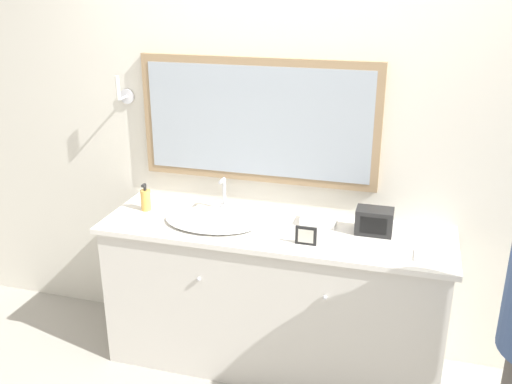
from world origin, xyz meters
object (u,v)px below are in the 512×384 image
object	(u,v)px
appliance_box	(374,221)
picture_frame	(306,236)
soap_bottle	(146,200)
sink_basin	(213,219)

from	to	relation	value
appliance_box	picture_frame	xyz separation A→B (m)	(-0.32, -0.24, -0.02)
soap_bottle	sink_basin	bearing A→B (deg)	-8.12
soap_bottle	appliance_box	bearing A→B (deg)	1.74
sink_basin	picture_frame	xyz separation A→B (m)	(0.56, -0.14, 0.03)
appliance_box	picture_frame	world-z (taller)	appliance_box
soap_bottle	appliance_box	world-z (taller)	soap_bottle
sink_basin	appliance_box	world-z (taller)	sink_basin
sink_basin	appliance_box	bearing A→B (deg)	6.68
soap_bottle	picture_frame	bearing A→B (deg)	-11.27
soap_bottle	picture_frame	xyz separation A→B (m)	(1.00, -0.20, -0.02)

